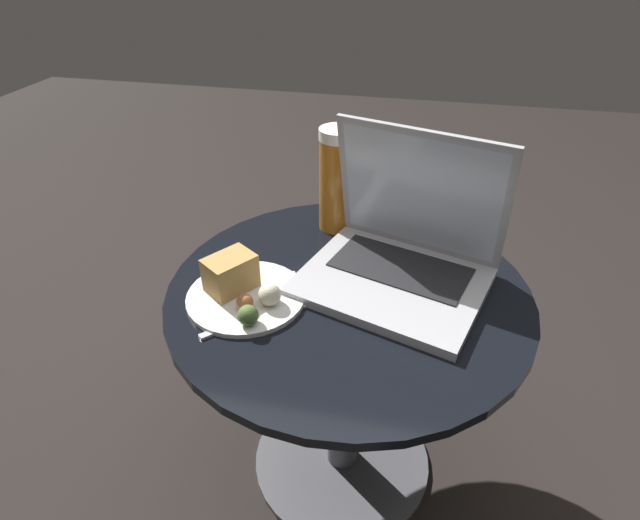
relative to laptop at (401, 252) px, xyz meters
The scene contains 7 objects.
ground_plane 0.58m from the laptop, 148.46° to the right, with size 6.00×6.00×0.00m, color black.
table 0.23m from the laptop, 148.46° to the right, with size 0.66×0.66×0.52m.
napkin 0.27m from the laptop, 154.43° to the right, with size 0.18×0.17×0.00m.
laptop is the anchor object (origin of this frame).
beer_glass 0.22m from the laptop, 133.31° to the left, with size 0.08×0.08×0.22m.
snack_plate 0.29m from the laptop, 154.74° to the right, with size 0.21×0.21×0.07m.
fork 0.28m from the laptop, 143.46° to the right, with size 0.14×0.14×0.00m.
Camera 1 is at (0.10, -0.72, 1.07)m, focal length 28.00 mm.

